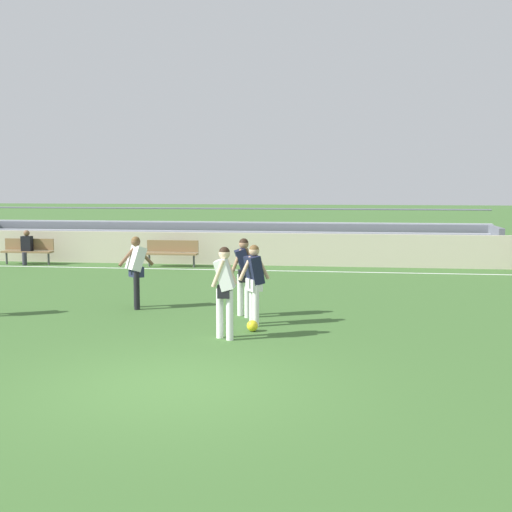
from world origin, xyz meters
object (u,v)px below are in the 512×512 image
at_px(player_white_challenging, 136,266).
at_px(bench_far_left, 28,249).
at_px(bleacher_stand, 227,239).
at_px(soccer_ball, 252,326).
at_px(player_dark_dropping_back, 254,278).
at_px(player_white_on_ball, 225,284).
at_px(spectator_seated, 27,245).
at_px(player_dark_wide_right, 244,270).
at_px(bench_near_wall_gap, 172,251).

bearing_deg(player_white_challenging, bench_far_left, 129.62).
distance_m(bleacher_stand, soccer_ball, 13.01).
bearing_deg(player_dark_dropping_back, player_white_on_ball, -105.79).
distance_m(bleacher_stand, player_dark_dropping_back, 12.41).
relative_size(player_white_on_ball, soccer_ball, 7.76).
xyz_separation_m(player_dark_dropping_back, player_white_challenging, (-2.92, 1.48, 0.02)).
relative_size(spectator_seated, player_dark_wide_right, 0.72).
bearing_deg(soccer_ball, player_white_on_ball, -120.36).
height_order(bench_near_wall_gap, spectator_seated, spectator_seated).
distance_m(bleacher_stand, player_white_on_ball, 13.61).
bearing_deg(player_dark_wide_right, spectator_seated, 137.46).
bearing_deg(player_white_challenging, spectator_seated, 130.05).
xyz_separation_m(player_white_on_ball, soccer_ball, (0.41, 0.71, -0.91)).
relative_size(bleacher_stand, player_white_on_ball, 11.64).
xyz_separation_m(spectator_seated, player_dark_wide_right, (8.96, -8.22, 0.31)).
distance_m(player_white_on_ball, player_dark_wide_right, 2.14).
bearing_deg(player_dark_dropping_back, player_white_challenging, 153.11).
height_order(bench_far_left, bench_near_wall_gap, same).
bearing_deg(soccer_ball, player_dark_wide_right, 105.03).
bearing_deg(bleacher_stand, player_dark_wide_right, -78.04).
distance_m(player_white_on_ball, soccer_ball, 1.22).
distance_m(player_dark_dropping_back, soccer_ball, 1.04).
relative_size(bench_near_wall_gap, spectator_seated, 1.49).
distance_m(bench_near_wall_gap, player_dark_dropping_back, 10.07).
relative_size(bench_near_wall_gap, player_dark_wide_right, 1.07).
xyz_separation_m(bleacher_stand, player_dark_wide_right, (2.38, -11.25, 0.26)).
bearing_deg(player_white_on_ball, player_dark_wide_right, 89.27).
bearing_deg(bench_far_left, player_dark_wide_right, -42.94).
xyz_separation_m(bleacher_stand, player_white_on_ball, (2.36, -13.40, 0.28)).
bearing_deg(bench_near_wall_gap, player_dark_dropping_back, -65.93).
distance_m(player_dark_dropping_back, player_white_on_ball, 1.35).
relative_size(bench_far_left, player_white_challenging, 1.09).
relative_size(bench_far_left, soccer_ball, 8.18).
xyz_separation_m(spectator_seated, player_dark_dropping_back, (9.30, -9.07, 0.27)).
height_order(bleacher_stand, player_white_on_ball, bleacher_stand).
height_order(bench_far_left, soccer_ball, bench_far_left).
bearing_deg(player_dark_wide_right, player_white_challenging, 166.26).
bearing_deg(player_white_on_ball, bench_near_wall_gap, 109.62).
xyz_separation_m(bench_near_wall_gap, player_dark_wide_right, (3.76, -8.34, 0.46)).
xyz_separation_m(bench_near_wall_gap, player_dark_dropping_back, (4.10, -9.19, 0.42)).
bearing_deg(bleacher_stand, bench_far_left, -156.07).
xyz_separation_m(bleacher_stand, player_dark_dropping_back, (2.72, -12.10, 0.22)).
relative_size(bench_far_left, bench_near_wall_gap, 1.00).
height_order(bench_far_left, spectator_seated, spectator_seated).
height_order(bench_near_wall_gap, soccer_ball, bench_near_wall_gap).
bearing_deg(spectator_seated, bench_near_wall_gap, 1.28).
xyz_separation_m(player_white_challenging, player_dark_wide_right, (2.58, -0.63, 0.03)).
relative_size(bench_far_left, player_dark_wide_right, 1.07).
height_order(spectator_seated, player_white_on_ball, player_white_on_ball).
bearing_deg(soccer_ball, player_white_challenging, 145.09).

